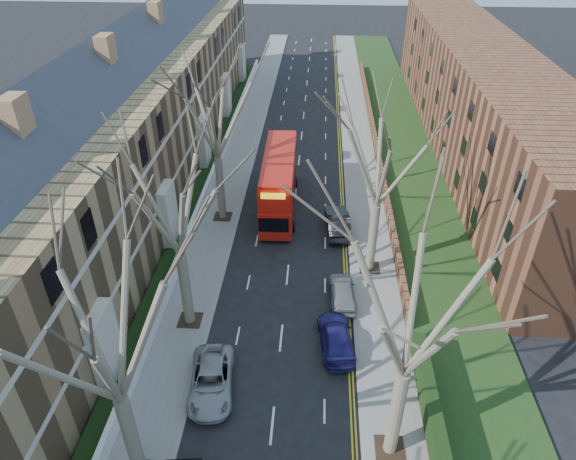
# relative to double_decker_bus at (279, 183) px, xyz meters

# --- Properties ---
(pavement_left) EXTENTS (3.00, 102.00, 0.12)m
(pavement_left) POSITION_rel_double_decker_bus_xyz_m (-4.75, 8.99, -2.20)
(pavement_left) COLOR slate
(pavement_left) RESTS_ON ground
(pavement_right) EXTENTS (3.00, 102.00, 0.12)m
(pavement_right) POSITION_rel_double_decker_bus_xyz_m (7.25, 8.99, -2.20)
(pavement_right) COLOR slate
(pavement_right) RESTS_ON ground
(terrace_left) EXTENTS (9.70, 78.00, 13.60)m
(terrace_left) POSITION_rel_double_decker_bus_xyz_m (-12.39, 0.99, 3.27)
(terrace_left) COLOR olive
(terrace_left) RESTS_ON ground
(flats_right) EXTENTS (13.97, 54.00, 10.00)m
(flats_right) POSITION_rel_double_decker_bus_xyz_m (18.71, 12.99, 2.72)
(flats_right) COLOR brown
(flats_right) RESTS_ON ground
(front_wall_left) EXTENTS (0.30, 78.00, 1.00)m
(front_wall_left) POSITION_rel_double_decker_bus_xyz_m (-6.40, 0.99, -1.64)
(front_wall_left) COLOR white
(front_wall_left) RESTS_ON ground
(grass_verge_right) EXTENTS (6.00, 102.00, 0.06)m
(grass_verge_right) POSITION_rel_double_decker_bus_xyz_m (11.75, 8.99, -2.11)
(grass_verge_right) COLOR #1D3A15
(grass_verge_right) RESTS_ON ground
(tree_left_mid) EXTENTS (10.50, 10.50, 14.71)m
(tree_left_mid) POSITION_rel_double_decker_bus_xyz_m (-4.45, -24.01, 7.29)
(tree_left_mid) COLOR #6D614E
(tree_left_mid) RESTS_ON ground
(tree_left_far) EXTENTS (10.15, 10.15, 14.22)m
(tree_left_far) POSITION_rel_double_decker_bus_xyz_m (-4.45, -14.01, 6.98)
(tree_left_far) COLOR #6D614E
(tree_left_far) RESTS_ON ground
(tree_left_dist) EXTENTS (10.50, 10.50, 14.71)m
(tree_left_dist) POSITION_rel_double_decker_bus_xyz_m (-4.45, -2.01, 7.29)
(tree_left_dist) COLOR #6D614E
(tree_left_dist) RESTS_ON ground
(tree_right_mid) EXTENTS (10.50, 10.50, 14.71)m
(tree_right_mid) POSITION_rel_double_decker_bus_xyz_m (6.95, -22.01, 7.29)
(tree_right_mid) COLOR #6D614E
(tree_right_mid) RESTS_ON ground
(tree_right_far) EXTENTS (10.15, 10.15, 14.22)m
(tree_right_far) POSITION_rel_double_decker_bus_xyz_m (6.95, -8.01, 6.98)
(tree_right_far) COLOR #6D614E
(tree_right_far) RESTS_ON ground
(double_decker_bus) EXTENTS (2.94, 11.04, 4.60)m
(double_decker_bus) POSITION_rel_double_decker_bus_xyz_m (0.00, 0.00, 0.00)
(double_decker_bus) COLOR #B6160D
(double_decker_bus) RESTS_ON ground
(car_left_far) EXTENTS (2.75, 5.09, 1.36)m
(car_left_far) POSITION_rel_double_decker_bus_xyz_m (-2.14, -18.99, -1.59)
(car_left_far) COLOR #96969B
(car_left_far) RESTS_ON ground
(car_right_near) EXTENTS (2.40, 4.78, 1.33)m
(car_right_near) POSITION_rel_double_decker_bus_xyz_m (4.48, -15.42, -1.60)
(car_right_near) COLOR navy
(car_right_near) RESTS_ON ground
(car_right_mid) EXTENTS (1.88, 4.14, 1.38)m
(car_right_mid) POSITION_rel_double_decker_bus_xyz_m (4.95, -11.43, -1.57)
(car_right_mid) COLOR gray
(car_right_mid) RESTS_ON ground
(car_right_far) EXTENTS (2.07, 4.98, 1.60)m
(car_right_far) POSITION_rel_double_decker_bus_xyz_m (4.76, -3.27, -1.46)
(car_right_far) COLOR black
(car_right_far) RESTS_ON ground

